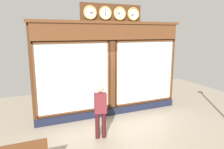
% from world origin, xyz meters
% --- Properties ---
extents(shop_facade, '(5.95, 0.42, 4.23)m').
position_xyz_m(shop_facade, '(-0.00, -0.12, 1.86)').
color(shop_facade, '#4C2B16').
rests_on(shop_facade, ground_plane).
extents(pedestrian, '(0.40, 0.29, 1.69)m').
position_xyz_m(pedestrian, '(1.04, 1.55, 0.93)').
color(pedestrian, '#3A1316').
rests_on(pedestrian, ground_plane).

